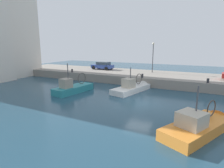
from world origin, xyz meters
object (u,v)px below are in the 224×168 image
parked_car_blue (103,66)px  mooring_bollard_south (208,81)px  fishing_boat_orange (200,130)px  mooring_bollard_north (72,71)px  fishing_boat_teal (75,91)px  fishing_boat_white (133,90)px  mooring_bollard_mid (142,76)px  quay_streetlamp (153,52)px

parked_car_blue → mooring_bollard_south: parked_car_blue is taller
fishing_boat_orange → mooring_bollard_north: size_ratio=12.27×
fishing_boat_teal → mooring_bollard_north: 8.71m
fishing_boat_white → mooring_bollard_south: (3.00, -8.21, 1.34)m
parked_car_blue → mooring_bollard_south: size_ratio=7.47×
mooring_bollard_mid → mooring_bollard_north: bearing=90.0°
parked_car_blue → fishing_boat_white: bearing=-133.3°
mooring_bollard_north → quay_streetlamp: size_ratio=0.11×
mooring_bollard_mid → fishing_boat_orange: bearing=-146.8°
fishing_boat_white → fishing_boat_orange: size_ratio=1.04×
fishing_boat_orange → mooring_bollard_south: fishing_boat_orange is taller
fishing_boat_white → mooring_bollard_north: fishing_boat_white is taller
fishing_boat_teal → mooring_bollard_south: (6.53, -14.40, 1.34)m
parked_car_blue → mooring_bollard_north: parked_car_blue is taller
fishing_boat_orange → mooring_bollard_south: 11.64m
mooring_bollard_north → mooring_bollard_mid: bearing=-90.0°
mooring_bollard_south → quay_streetlamp: (5.65, 8.08, 2.98)m
fishing_boat_white → fishing_boat_orange: 11.56m
fishing_boat_orange → quay_streetlamp: (17.21, 7.64, 4.32)m
fishing_boat_white → quay_streetlamp: size_ratio=1.45×
parked_car_blue → mooring_bollard_north: bearing=154.5°
mooring_bollard_mid → quay_streetlamp: bearing=0.8°
fishing_boat_teal → mooring_bollard_south: 15.87m
fishing_boat_teal → fishing_boat_orange: bearing=-109.8°
fishing_boat_teal → mooring_bollard_north: bearing=40.6°
fishing_boat_teal → mooring_bollard_north: size_ratio=11.33×
fishing_boat_teal → mooring_bollard_mid: size_ratio=11.33×
fishing_boat_teal → fishing_boat_orange: (-5.03, -13.95, 0.00)m
quay_streetlamp → fishing_boat_white: bearing=179.1°
fishing_boat_teal → quay_streetlamp: bearing=-27.4°
fishing_boat_white → mooring_bollard_north: (3.00, 11.79, 1.34)m
fishing_boat_white → fishing_boat_teal: 7.12m
mooring_bollard_north → quay_streetlamp: bearing=-64.6°
fishing_boat_orange → mooring_bollard_north: fishing_boat_orange is taller
fishing_boat_orange → mooring_bollard_mid: (11.56, 7.55, 1.34)m
fishing_boat_teal → quay_streetlamp: (12.18, -6.32, 4.32)m
parked_car_blue → quay_streetlamp: (0.07, -9.25, 2.54)m
fishing_boat_orange → quay_streetlamp: 19.32m
fishing_boat_white → mooring_bollard_south: 8.84m
mooring_bollard_mid → parked_car_blue: bearing=59.1°
mooring_bollard_south → mooring_bollard_north: bearing=90.0°
mooring_bollard_north → mooring_bollard_south: bearing=-90.0°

